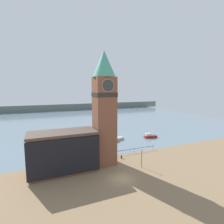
# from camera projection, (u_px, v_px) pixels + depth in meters

# --- Properties ---
(ground_plane) EXTENTS (160.00, 160.00, 0.00)m
(ground_plane) POSITION_uv_depth(u_px,v_px,m) (121.00, 179.00, 32.79)
(ground_plane) COLOR #846B4C
(water) EXTENTS (160.00, 120.00, 0.00)m
(water) POSITION_uv_depth(u_px,v_px,m) (66.00, 119.00, 97.80)
(water) COLOR slate
(water) RESTS_ON ground_plane
(far_shoreline) EXTENTS (180.00, 3.00, 5.00)m
(far_shoreline) POSITION_uv_depth(u_px,v_px,m) (58.00, 108.00, 133.99)
(far_shoreline) COLOR slate
(far_shoreline) RESTS_ON water
(pier_railing) EXTENTS (12.67, 0.08, 1.09)m
(pier_railing) POSITION_uv_depth(u_px,v_px,m) (134.00, 149.00, 46.17)
(pier_railing) COLOR #232328
(pier_railing) RESTS_ON ground_plane
(clock_tower) EXTENTS (4.99, 4.99, 24.86)m
(clock_tower) POSITION_uv_depth(u_px,v_px,m) (104.00, 105.00, 38.04)
(clock_tower) COLOR brown
(clock_tower) RESTS_ON ground_plane
(pier_building) EXTENTS (13.46, 6.28, 8.28)m
(pier_building) POSITION_uv_depth(u_px,v_px,m) (63.00, 152.00, 35.32)
(pier_building) COLOR brown
(pier_building) RESTS_ON ground_plane
(boat_near) EXTENTS (7.13, 4.01, 1.73)m
(boat_near) POSITION_uv_depth(u_px,v_px,m) (114.00, 139.00, 56.39)
(boat_near) COLOR #B7B2A8
(boat_near) RESTS_ON water
(boat_far) EXTENTS (4.60, 2.26, 1.61)m
(boat_far) POSITION_uv_depth(u_px,v_px,m) (150.00, 136.00, 60.30)
(boat_far) COLOR maroon
(boat_far) RESTS_ON water
(mooring_bollard_near) EXTENTS (0.37, 0.37, 0.80)m
(mooring_bollard_near) POSITION_uv_depth(u_px,v_px,m) (121.00, 157.00, 42.33)
(mooring_bollard_near) COLOR #2D2D33
(mooring_bollard_near) RESTS_ON ground_plane
(lamp_post) EXTENTS (0.32, 0.32, 4.24)m
(lamp_post) POSITION_uv_depth(u_px,v_px,m) (142.00, 154.00, 37.29)
(lamp_post) COLOR black
(lamp_post) RESTS_ON ground_plane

